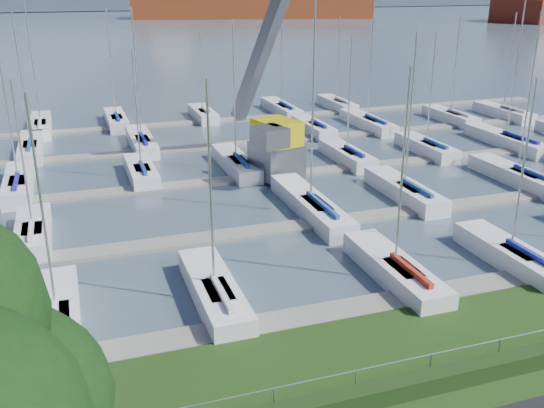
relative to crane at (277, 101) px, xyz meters
name	(u,v)px	position (x,y,z in m)	size (l,w,h in m)	color
water	(81,16)	(-5.43, 233.21, -5.73)	(800.00, 540.00, 0.20)	#485969
hedge	(386,392)	(-5.43, -27.19, -4.98)	(80.00, 0.70, 0.70)	#1C3112
fence	(382,365)	(-5.43, -26.79, -4.13)	(0.04, 0.04, 80.00)	gray
docks	(211,182)	(-5.43, -0.79, -5.55)	(90.00, 41.60, 0.25)	slate
crane	(277,101)	(0.00, 0.00, 0.00)	(7.06, 13.12, 22.35)	slate
cargo_ship_mid	(241,7)	(52.81, 193.92, -1.70)	(92.68, 39.04, 21.50)	maroon
sailboat_fleet	(186,100)	(-6.46, 1.94, 0.11)	(74.29, 49.76, 13.79)	navy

